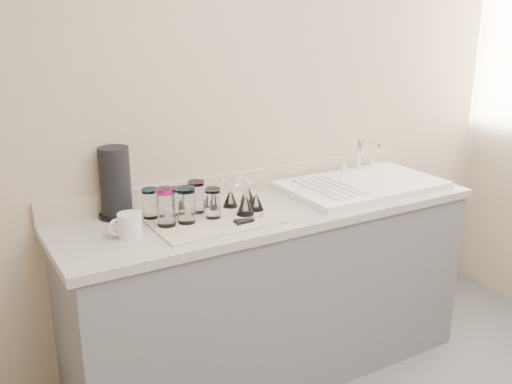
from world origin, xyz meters
TOP-DOWN VIEW (x-y plane):
  - room_envelope at (0.00, 0.00)m, footprint 3.54×3.50m
  - counter_unit at (0.00, 1.20)m, footprint 2.06×0.62m
  - sink_unit at (0.55, 1.20)m, footprint 0.82×0.50m
  - dish_towel at (-0.33, 1.18)m, footprint 0.55×0.42m
  - tumbler_teal at (-0.57, 1.31)m, footprint 0.07×0.07m
  - tumbler_cyan at (-0.46, 1.30)m, footprint 0.06×0.06m
  - tumbler_purple at (-0.36, 1.28)m, footprint 0.07×0.07m
  - tumbler_magenta at (-0.54, 1.19)m, footprint 0.08×0.08m
  - tumbler_blue at (-0.45, 1.17)m, footprint 0.08×0.08m
  - tumbler_lavender at (-0.33, 1.17)m, footprint 0.07×0.07m
  - goblet_back_left at (-0.19, 1.27)m, footprint 0.07×0.07m
  - goblet_back_right at (-0.09, 1.28)m, footprint 0.07×0.07m
  - goblet_front_left at (-0.18, 1.14)m, footprint 0.08×0.08m
  - goblet_front_right at (-0.11, 1.16)m, footprint 0.07×0.07m
  - goblet_extra at (-0.27, 1.31)m, footprint 0.09×0.09m
  - can_opener at (-0.21, 1.04)m, footprint 0.14×0.05m
  - white_mug at (-0.72, 1.16)m, footprint 0.14×0.11m
  - paper_towel_roll at (-0.68, 1.42)m, footprint 0.17×0.17m

SIDE VIEW (x-z plane):
  - counter_unit at x=0.00m, z-range 0.00..0.90m
  - dish_towel at x=-0.33m, z-range 0.90..0.91m
  - can_opener at x=-0.21m, z-range 0.91..0.93m
  - sink_unit at x=0.55m, z-range 0.81..1.03m
  - white_mug at x=-0.72m, z-range 0.90..1.00m
  - goblet_front_right at x=-0.11m, z-range 0.89..1.02m
  - goblet_back_left at x=-0.19m, z-range 0.89..1.02m
  - goblet_back_right at x=-0.09m, z-range 0.89..1.02m
  - goblet_front_left at x=-0.18m, z-range 0.88..1.03m
  - goblet_extra at x=-0.27m, z-range 0.88..1.04m
  - tumbler_cyan at x=-0.46m, z-range 0.91..1.03m
  - tumbler_teal at x=-0.57m, z-range 0.91..1.04m
  - tumbler_lavender at x=-0.33m, z-range 0.91..1.04m
  - tumbler_purple at x=-0.36m, z-range 0.91..1.06m
  - tumbler_blue at x=-0.45m, z-range 0.91..1.07m
  - tumbler_magenta at x=-0.54m, z-range 0.91..1.07m
  - paper_towel_roll at x=-0.68m, z-range 0.90..1.22m
  - room_envelope at x=0.00m, z-range 0.30..2.82m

